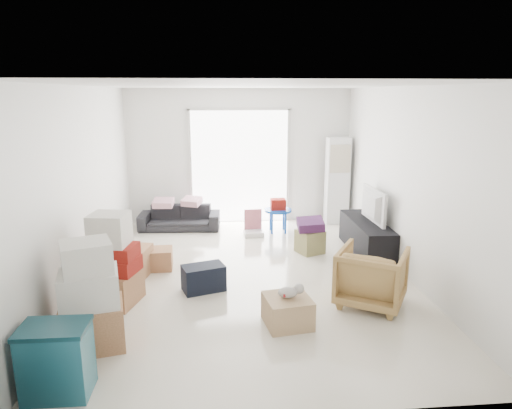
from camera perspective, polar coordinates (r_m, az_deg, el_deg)
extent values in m
cube|color=white|center=(6.80, -0.61, -9.84)|extent=(4.50, 6.00, 0.24)
cube|color=white|center=(6.24, -0.68, 15.75)|extent=(4.50, 6.00, 0.24)
cube|color=white|center=(9.43, -2.10, 6.12)|extent=(4.50, 0.24, 2.70)
cube|color=white|center=(3.37, 3.47, -8.09)|extent=(4.50, 0.24, 2.70)
cube|color=white|center=(6.62, -21.58, 1.87)|extent=(0.24, 6.00, 2.70)
cube|color=white|center=(6.95, 19.27, 2.59)|extent=(0.24, 6.00, 2.70)
cube|color=white|center=(9.32, -2.04, 4.78)|extent=(2.00, 0.01, 2.30)
cube|color=silver|center=(9.31, -8.22, 4.64)|extent=(0.06, 0.04, 2.30)
cube|color=silver|center=(9.41, 4.07, 4.85)|extent=(0.06, 0.04, 2.30)
cube|color=silver|center=(9.20, -2.10, 11.86)|extent=(2.10, 0.04, 0.06)
cube|color=white|center=(9.35, 10.11, 2.90)|extent=(0.45, 0.30, 1.75)
cube|color=black|center=(7.86, 13.62, -3.93)|extent=(0.48, 1.61, 0.54)
imported|color=black|center=(7.76, 13.76, -1.60)|extent=(0.58, 0.98, 0.13)
imported|color=black|center=(9.04, -9.55, -1.17)|extent=(1.58, 0.55, 0.61)
cube|color=#D399A2|center=(8.95, -11.55, 1.00)|extent=(0.43, 0.36, 0.13)
cube|color=#D399A2|center=(8.98, -8.07, 1.19)|extent=(0.45, 0.41, 0.12)
imported|color=#A28048|center=(5.94, 14.28, -8.40)|extent=(1.05, 1.04, 0.81)
cube|color=#1C5A6B|center=(4.64, -23.42, -19.30)|extent=(0.56, 0.39, 0.31)
cube|color=#1C5A6B|center=(4.49, -23.81, -15.94)|extent=(0.56, 0.39, 0.31)
cube|color=#0C333D|center=(4.41, -24.03, -13.94)|extent=(0.58, 0.41, 0.04)
cube|color=#B57B51|center=(5.22, -19.74, -14.06)|extent=(0.73, 0.65, 0.47)
cube|color=silver|center=(5.05, -20.13, -9.81)|extent=(0.67, 0.60, 0.37)
cube|color=silver|center=(4.92, -20.45, -6.15)|extent=(0.59, 0.56, 0.32)
cube|color=#B57B51|center=(6.14, -17.32, -9.83)|extent=(0.72, 0.72, 0.42)
cube|color=maroon|center=(6.03, -17.52, -7.18)|extent=(0.73, 0.59, 0.19)
cube|color=maroon|center=(5.97, -17.65, -5.58)|extent=(0.69, 0.53, 0.17)
cube|color=silver|center=(5.89, -17.84, -2.98)|extent=(0.50, 0.48, 0.40)
cube|color=#B57B51|center=(6.99, -15.48, -6.79)|extent=(0.66, 0.58, 0.42)
cube|color=#B57B51|center=(7.12, -11.94, -6.65)|extent=(0.39, 0.39, 0.31)
cube|color=black|center=(6.27, -6.57, -9.10)|extent=(0.63, 0.48, 0.35)
cube|color=#979157|center=(7.69, 6.75, -4.60)|extent=(0.50, 0.50, 0.38)
cube|color=#3C1C46|center=(7.62, 6.81, -2.73)|extent=(0.45, 0.45, 0.14)
cylinder|color=#0C41AA|center=(8.71, 2.77, -0.72)|extent=(0.52, 0.52, 0.04)
cylinder|color=#0C41AA|center=(8.91, 3.47, -1.88)|extent=(0.04, 0.04, 0.41)
cylinder|color=#0C41AA|center=(8.88, 1.81, -1.93)|extent=(0.04, 0.04, 0.41)
cylinder|color=#0C41AA|center=(8.63, 2.01, -2.39)|extent=(0.04, 0.04, 0.41)
cylinder|color=#0C41AA|center=(8.66, 3.72, -2.35)|extent=(0.04, 0.04, 0.41)
cube|color=maroon|center=(8.68, 2.78, 0.05)|extent=(0.28, 0.22, 0.20)
cube|color=silver|center=(8.57, -0.32, -3.61)|extent=(0.38, 0.34, 0.09)
cube|color=#C66172|center=(8.63, -0.40, -1.84)|extent=(0.33, 0.07, 0.39)
cube|color=tan|center=(5.39, 3.96, -13.13)|extent=(0.58, 0.58, 0.34)
ellipsoid|color=#B2ADA8|center=(5.29, 4.00, -10.91)|extent=(0.23, 0.16, 0.12)
cube|color=#B32228|center=(5.29, 4.00, -10.87)|extent=(0.18, 0.16, 0.03)
sphere|color=#B2ADA8|center=(5.33, 5.39, -10.39)|extent=(0.12, 0.12, 0.12)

